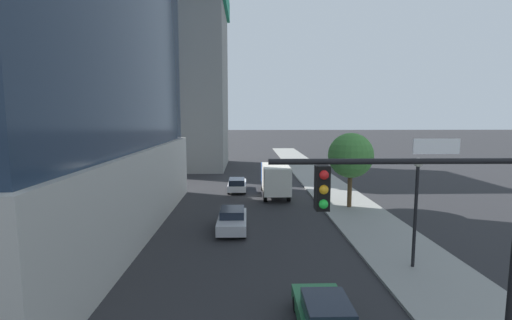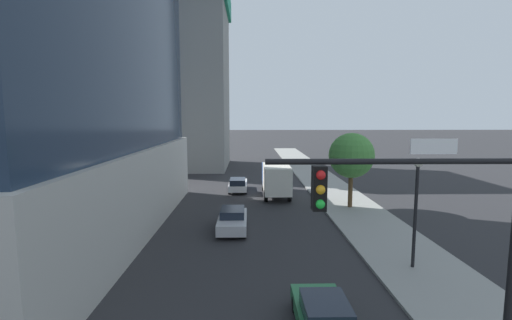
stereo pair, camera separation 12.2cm
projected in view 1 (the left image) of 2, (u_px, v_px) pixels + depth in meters
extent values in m
cube|color=gray|center=(372.00, 225.00, 24.80)|extent=(4.92, 120.00, 0.15)
cube|color=gray|center=(178.00, 80.00, 52.81)|extent=(13.87, 13.95, 25.81)
cube|color=red|center=(203.00, 44.00, 48.26)|extent=(0.90, 0.90, 34.26)
cylinder|color=black|center=(397.00, 161.00, 8.42)|extent=(6.04, 0.14, 0.14)
cube|color=black|center=(322.00, 188.00, 8.45)|extent=(0.32, 0.36, 1.05)
sphere|color=red|center=(324.00, 175.00, 8.22)|extent=(0.22, 0.22, 0.22)
sphere|color=orange|center=(324.00, 190.00, 8.26)|extent=(0.22, 0.22, 0.22)
sphere|color=green|center=(323.00, 204.00, 8.30)|extent=(0.22, 0.22, 0.22)
cube|color=white|center=(436.00, 146.00, 8.40)|extent=(1.10, 0.04, 0.36)
cylinder|color=black|center=(415.00, 217.00, 17.54)|extent=(0.16, 0.16, 5.02)
sphere|color=silver|center=(418.00, 162.00, 17.22)|extent=(0.44, 0.44, 0.44)
cylinder|color=brown|center=(350.00, 189.00, 29.54)|extent=(0.36, 0.36, 2.88)
sphere|color=#478E3D|center=(351.00, 155.00, 29.20)|extent=(3.66, 3.66, 3.66)
cube|color=#B7B7BC|center=(232.00, 221.00, 23.96)|extent=(1.87, 4.51, 0.67)
cube|color=#19212D|center=(232.00, 212.00, 24.02)|extent=(1.57, 2.16, 0.50)
cylinder|color=black|center=(222.00, 219.00, 25.49)|extent=(0.22, 0.62, 0.62)
cylinder|color=black|center=(245.00, 219.00, 25.54)|extent=(0.22, 0.62, 0.62)
cylinder|color=black|center=(218.00, 233.00, 22.45)|extent=(0.22, 0.62, 0.62)
cylinder|color=black|center=(245.00, 233.00, 22.50)|extent=(0.22, 0.62, 0.62)
cube|color=silver|center=(237.00, 185.00, 36.62)|extent=(1.80, 4.58, 0.60)
cube|color=#19212D|center=(237.00, 182.00, 35.49)|extent=(1.51, 2.28, 0.55)
cylinder|color=black|center=(230.00, 185.00, 38.18)|extent=(0.22, 0.68, 0.68)
cylinder|color=black|center=(245.00, 185.00, 38.22)|extent=(0.22, 0.68, 0.68)
cylinder|color=black|center=(229.00, 191.00, 35.09)|extent=(0.22, 0.68, 0.68)
cylinder|color=black|center=(245.00, 191.00, 35.13)|extent=(0.22, 0.68, 0.68)
cube|color=#1E6638|center=(325.00, 320.00, 12.49)|extent=(1.81, 4.30, 0.56)
cube|color=#19212D|center=(327.00, 308.00, 12.17)|extent=(1.52, 1.99, 0.56)
cylinder|color=black|center=(296.00, 304.00, 13.95)|extent=(0.22, 0.60, 0.60)
cylinder|color=black|center=(337.00, 304.00, 13.99)|extent=(0.22, 0.60, 0.60)
cube|color=#1E4799|center=(273.00, 174.00, 36.72)|extent=(2.38, 1.95, 2.16)
cube|color=silver|center=(276.00, 179.00, 33.18)|extent=(2.38, 4.85, 2.43)
cylinder|color=black|center=(263.00, 185.00, 36.83)|extent=(0.30, 1.06, 1.06)
cylinder|color=black|center=(283.00, 185.00, 36.89)|extent=(0.30, 1.06, 1.06)
cylinder|color=black|center=(265.00, 196.00, 32.11)|extent=(0.30, 1.06, 1.06)
cylinder|color=black|center=(289.00, 195.00, 32.16)|extent=(0.30, 1.06, 1.06)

